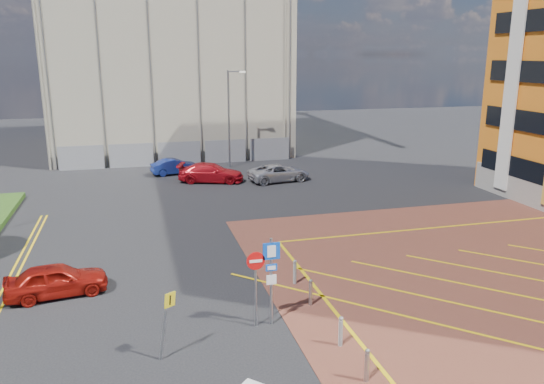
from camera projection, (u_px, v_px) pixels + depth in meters
name	position (u px, v px, depth m)	size (l,w,h in m)	color
ground	(264.00, 340.00, 17.65)	(140.00, 140.00, 0.00)	black
lamp_back	(230.00, 115.00, 43.75)	(1.53, 0.16, 8.00)	#9EA0A8
sign_cluster	(266.00, 273.00, 18.15)	(1.17, 0.12, 3.20)	#9EA0A8
warning_sign	(166.00, 317.00, 16.21)	(0.62, 0.39, 2.25)	#9EA0A8
bollard_row	(349.00, 344.00, 16.54)	(0.14, 11.14, 0.90)	#9EA0A8
construction_building	(166.00, 36.00, 52.29)	(21.20, 19.20, 22.00)	#ABA28C
construction_fence	(191.00, 153.00, 45.70)	(21.60, 0.06, 2.00)	gray
car_red_left	(57.00, 280.00, 20.78)	(1.54, 3.84, 1.31)	#9E150D
car_blue_back	(175.00, 166.00, 41.98)	(1.31, 3.75, 1.24)	navy
car_red_back	(211.00, 173.00, 39.39)	(1.96, 4.83, 1.40)	red
car_silver_back	(279.00, 173.00, 39.64)	(2.14, 4.63, 1.29)	#B5B4BB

